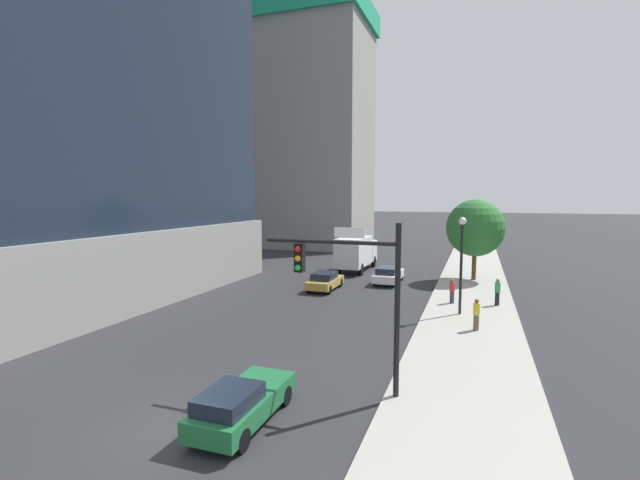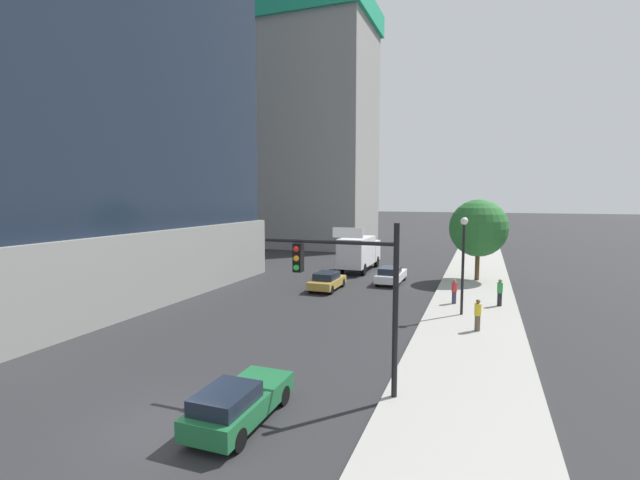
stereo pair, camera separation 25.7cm
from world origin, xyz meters
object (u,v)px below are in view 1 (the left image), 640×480
street_tree (475,228)px  traffic_light_pole (352,279)px  pedestrian_red_shirt (452,291)px  car_green (241,403)px  car_white (388,275)px  pedestrian_green_shirt (497,292)px  pedestrian_yellow_shirt (476,314)px  car_gold (325,281)px  street_lamp (462,251)px  construction_building (311,119)px  box_truck (356,252)px

street_tree → traffic_light_pole: bearing=-99.3°
pedestrian_red_shirt → car_green: bearing=-106.4°
car_white → pedestrian_red_shirt: 8.07m
traffic_light_pole → street_tree: street_tree is taller
pedestrian_green_shirt → pedestrian_yellow_shirt: size_ratio=1.04×
car_gold → car_green: (4.09, -20.02, 0.01)m
street_lamp → street_tree: size_ratio=0.86×
street_lamp → pedestrian_red_shirt: size_ratio=3.60×
traffic_light_pole → street_tree: 24.46m
pedestrian_green_shirt → car_white: bearing=145.0°
street_lamp → car_green: (-5.95, -15.53, -3.22)m
car_green → pedestrian_yellow_shirt: 14.21m
pedestrian_red_shirt → pedestrian_yellow_shirt: pedestrian_yellow_shirt is taller
traffic_light_pole → pedestrian_red_shirt: (2.71, 14.90, -3.26)m
street_lamp → street_tree: 11.95m
car_green → pedestrian_red_shirt: 18.98m
street_tree → car_green: street_tree is taller
street_lamp → pedestrian_yellow_shirt: street_lamp is taller
car_gold → street_tree: bearing=34.7°
car_green → pedestrian_green_shirt: 20.24m
traffic_light_pole → street_lamp: (3.30, 12.23, -0.29)m
street_lamp → pedestrian_red_shirt: bearing=102.5°
street_lamp → car_white: bearing=124.4°
car_green → pedestrian_red_shirt: (5.36, 18.20, 0.25)m
traffic_light_pole → car_gold: bearing=112.0°
street_lamp → car_green: 16.94m
pedestrian_red_shirt → car_white: bearing=131.6°
street_tree → street_lamp: bearing=-93.2°
traffic_light_pole → pedestrian_red_shirt: 15.49m
construction_building → car_gold: 35.54m
car_gold → box_truck: 9.35m
car_green → car_gold: bearing=101.5°
pedestrian_red_shirt → pedestrian_green_shirt: bearing=6.9°
pedestrian_green_shirt → pedestrian_yellow_shirt: 6.23m
car_white → car_green: bearing=-90.0°
street_lamp → box_truck: street_lamp is taller
traffic_light_pole → car_white: size_ratio=1.32×
construction_building → street_tree: (22.66, -21.18, -13.59)m
pedestrian_green_shirt → pedestrian_yellow_shirt: (-1.25, -6.11, -0.04)m
box_truck → pedestrian_red_shirt: bearing=-49.6°
car_green → construction_building: bearing=108.3°
street_tree → car_gold: 13.58m
construction_building → pedestrian_green_shirt: 42.19m
construction_building → pedestrian_red_shirt: bearing=-54.9°
traffic_light_pole → pedestrian_red_shirt: bearing=79.7°
street_tree → box_truck: size_ratio=0.89×
car_white → box_truck: size_ratio=0.61×
street_tree → car_gold: size_ratio=1.63×
pedestrian_red_shirt → pedestrian_green_shirt: (2.77, 0.33, 0.08)m
construction_building → traffic_light_pole: bearing=-67.6°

